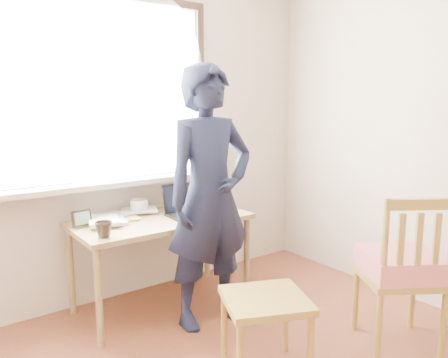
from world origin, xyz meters
TOP-DOWN VIEW (x-y plane):
  - room_shell at (-0.02, 0.20)m, footprint 3.52×4.02m
  - desk at (0.11, 1.63)m, footprint 1.28×0.64m
  - laptop at (0.32, 1.60)m, footprint 0.34×0.28m
  - mug_white at (0.04, 1.85)m, footprint 0.19×0.19m
  - mug_dark at (-0.40, 1.43)m, footprint 0.15×0.15m
  - mouse at (0.52, 1.53)m, footprint 0.09×0.06m
  - desk_clutter at (-0.13, 1.80)m, footprint 0.81×0.47m
  - book_a at (-0.26, 1.83)m, footprint 0.28×0.31m
  - book_b at (0.43, 1.89)m, footprint 0.26×0.31m
  - picture_frame at (-0.44, 1.73)m, footprint 0.14×0.03m
  - work_chair at (0.16, 0.54)m, footprint 0.58×0.57m
  - side_chair at (1.04, 0.26)m, footprint 0.62×0.61m
  - person at (0.27, 1.23)m, footprint 0.66×0.45m

SIDE VIEW (x-z plane):
  - work_chair at x=0.16m, z-range 0.16..0.62m
  - side_chair at x=1.04m, z-range 0.02..1.01m
  - desk at x=0.11m, z-range 0.27..0.96m
  - book_b at x=0.43m, z-range 0.68..0.71m
  - book_a at x=-0.26m, z-range 0.68..0.71m
  - desk_clutter at x=-0.13m, z-range 0.68..0.72m
  - mouse at x=0.52m, z-range 0.68..0.72m
  - mug_dark at x=-0.40m, z-range 0.68..0.78m
  - mug_white at x=0.04m, z-range 0.68..0.79m
  - laptop at x=0.32m, z-range 0.62..0.85m
  - picture_frame at x=-0.44m, z-range 0.68..0.79m
  - person at x=0.27m, z-range 0.00..1.78m
  - room_shell at x=-0.02m, z-range 0.33..2.94m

